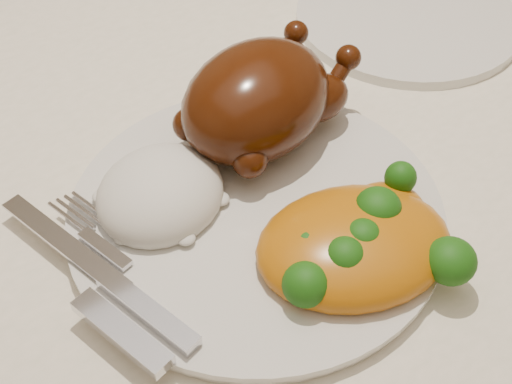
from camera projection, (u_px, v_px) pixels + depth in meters
dining_table at (255, 172)px, 0.75m from camera, size 1.60×0.90×0.76m
tablecloth at (254, 119)px, 0.70m from camera, size 1.73×1.03×0.18m
dinner_plate at (256, 215)px, 0.56m from camera, size 0.38×0.38×0.01m
side_plate at (407, 18)px, 0.76m from camera, size 0.28×0.28×0.01m
roast_chicken at (260, 98)px, 0.59m from camera, size 0.19×0.14×0.09m
rice_mound at (160, 194)px, 0.56m from camera, size 0.14×0.13×0.06m
mac_and_cheese at (360, 242)px, 0.52m from camera, size 0.17×0.15×0.06m
cutlery at (115, 293)px, 0.50m from camera, size 0.07×0.20×0.01m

